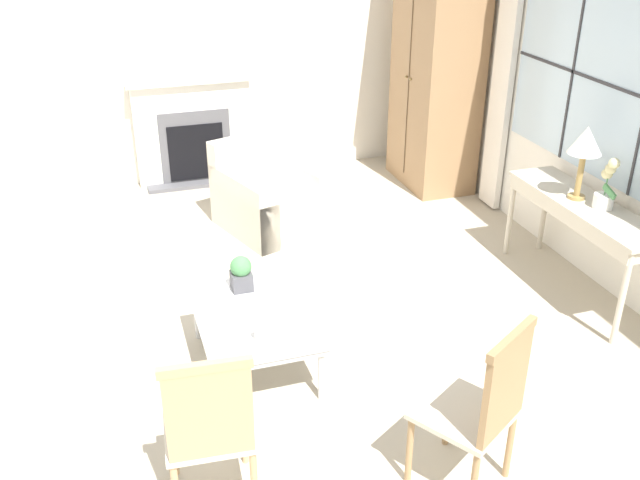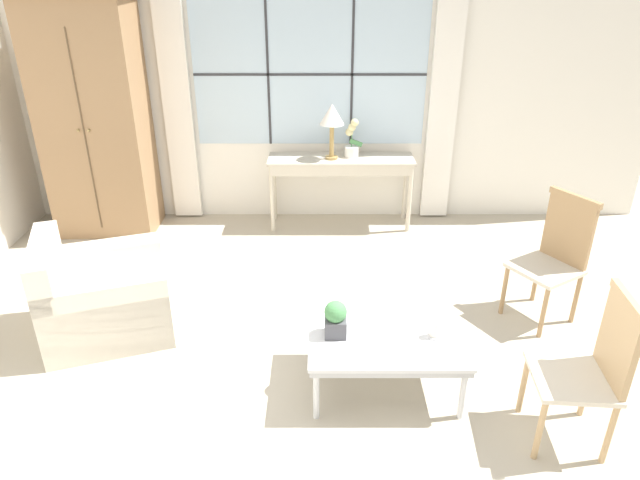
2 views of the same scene
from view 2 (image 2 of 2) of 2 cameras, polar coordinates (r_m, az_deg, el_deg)
ground_plane at (r=3.88m, az=-1.46°, el=-15.47°), size 14.00×14.00×0.00m
wall_back_windowed at (r=6.04m, az=-0.89°, el=14.89°), size 7.20×0.14×2.80m
armoire at (r=6.14m, az=-21.54°, el=11.24°), size 1.05×0.65×2.35m
console_table at (r=5.95m, az=2.18°, el=7.43°), size 1.50×0.41×0.75m
table_lamp at (r=5.78m, az=1.29°, el=12.22°), size 0.25×0.25×0.56m
potted_orchid at (r=5.93m, az=3.29°, el=9.79°), size 0.19×0.15×0.39m
armchair_upholstered at (r=4.63m, az=-20.83°, el=-5.50°), size 1.10×1.06×0.80m
side_chair_wooden at (r=4.74m, az=22.63°, el=-1.10°), size 0.61×0.61×1.02m
accent_chair_wooden at (r=3.62m, az=25.76°, el=-11.05°), size 0.47×0.47×0.98m
coffee_table at (r=3.78m, az=6.67°, el=-9.84°), size 1.00×0.72×0.41m
potted_plant_small at (r=3.66m, az=1.64°, el=-7.84°), size 0.15×0.15×0.25m
pillar_candle at (r=3.75m, az=11.49°, el=-8.86°), size 0.09×0.09×0.12m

